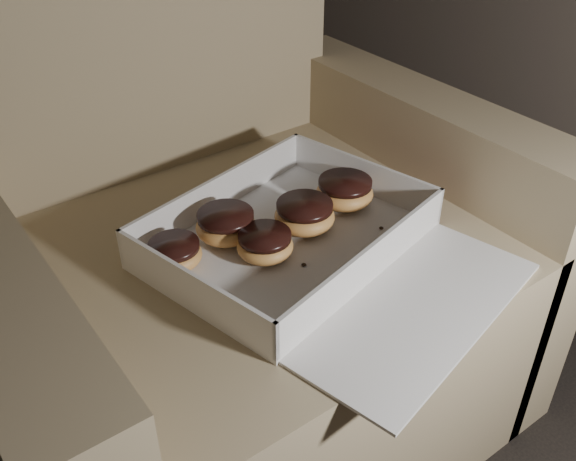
# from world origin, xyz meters

# --- Properties ---
(armchair) EXTENTS (0.87, 0.73, 0.91)m
(armchair) POSITION_xyz_m (0.82, 0.35, 0.28)
(armchair) COLOR tan
(armchair) RESTS_ON floor
(bakery_box) EXTENTS (0.48, 0.54, 0.07)m
(bakery_box) POSITION_xyz_m (0.86, 0.20, 0.42)
(bakery_box) COLOR silver
(bakery_box) RESTS_ON armchair
(donut_a) EXTENTS (0.09, 0.09, 0.05)m
(donut_a) POSITION_xyz_m (0.89, 0.25, 0.44)
(donut_a) COLOR #E9A751
(donut_a) RESTS_ON bakery_box
(donut_b) EXTENTS (0.08, 0.08, 0.04)m
(donut_b) POSITION_xyz_m (0.80, 0.22, 0.43)
(donut_b) COLOR #E9A751
(donut_b) RESTS_ON bakery_box
(donut_c) EXTENTS (0.08, 0.08, 0.04)m
(donut_c) POSITION_xyz_m (0.69, 0.28, 0.43)
(donut_c) COLOR #E9A751
(donut_c) RESTS_ON bakery_box
(donut_d) EXTENTS (0.09, 0.09, 0.05)m
(donut_d) POSITION_xyz_m (0.78, 0.30, 0.44)
(donut_d) COLOR #E9A751
(donut_d) RESTS_ON bakery_box
(donut_e) EXTENTS (0.09, 0.09, 0.05)m
(donut_e) POSITION_xyz_m (0.99, 0.26, 0.44)
(donut_e) COLOR #E9A751
(donut_e) RESTS_ON bakery_box
(crumb_a) EXTENTS (0.01, 0.01, 0.00)m
(crumb_a) POSITION_xyz_m (0.76, 0.10, 0.41)
(crumb_a) COLOR black
(crumb_a) RESTS_ON bakery_box
(crumb_b) EXTENTS (0.01, 0.01, 0.00)m
(crumb_b) POSITION_xyz_m (0.83, 0.17, 0.41)
(crumb_b) COLOR black
(crumb_b) RESTS_ON bakery_box
(crumb_c) EXTENTS (0.01, 0.01, 0.00)m
(crumb_c) POSITION_xyz_m (0.99, 0.18, 0.41)
(crumb_c) COLOR black
(crumb_c) RESTS_ON bakery_box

